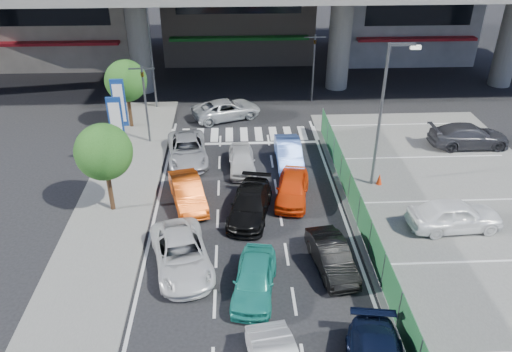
{
  "coord_description": "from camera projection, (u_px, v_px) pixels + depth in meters",
  "views": [
    {
      "loc": [
        -0.64,
        -17.86,
        14.37
      ],
      "look_at": [
        0.38,
        3.78,
        1.98
      ],
      "focal_mm": 35.0,
      "sensor_mm": 36.0,
      "label": 1
    }
  ],
  "objects": [
    {
      "name": "taxi_orange_right",
      "position": [
        292.0,
        188.0,
        26.44
      ],
      "size": [
        2.37,
        4.29,
        1.38
      ],
      "primitive_type": "imported",
      "rotation": [
        0.0,
        0.0,
        -0.19
      ],
      "color": "#F2400C",
      "rests_on": "ground"
    },
    {
      "name": "street_lamp_left",
      "position": [
        153.0,
        46.0,
        35.63
      ],
      "size": [
        1.65,
        0.22,
        8.0
      ],
      "color": "#595B60",
      "rests_on": "ground"
    },
    {
      "name": "taxi_teal_mid",
      "position": [
        254.0,
        279.0,
        20.24
      ],
      "size": [
        2.24,
        4.26,
        1.38
      ],
      "primitive_type": "imported",
      "rotation": [
        0.0,
        0.0,
        -0.16
      ],
      "color": "teal",
      "rests_on": "ground"
    },
    {
      "name": "tree_near",
      "position": [
        104.0,
        152.0,
        24.14
      ],
      "size": [
        2.8,
        2.8,
        4.8
      ],
      "color": "#382314",
      "rests_on": "ground"
    },
    {
      "name": "traffic_light_left",
      "position": [
        144.0,
        85.0,
        30.84
      ],
      "size": [
        1.6,
        1.24,
        5.2
      ],
      "color": "#595B60",
      "rests_on": "ground"
    },
    {
      "name": "traffic_cone",
      "position": [
        379.0,
        179.0,
        27.88
      ],
      "size": [
        0.34,
        0.34,
        0.65
      ],
      "primitive_type": "cone",
      "rotation": [
        0.0,
        0.0,
        0.04
      ],
      "color": "red",
      "rests_on": "parking_lot"
    },
    {
      "name": "tree_far",
      "position": [
        126.0,
        81.0,
        33.22
      ],
      "size": [
        2.8,
        2.8,
        4.8
      ],
      "color": "#382314",
      "rests_on": "ground"
    },
    {
      "name": "fence_run",
      "position": [
        364.0,
        223.0,
        23.28
      ],
      "size": [
        0.16,
        22.0,
        1.8
      ],
      "primitive_type": null,
      "color": "#1D552D",
      "rests_on": "ground"
    },
    {
      "name": "kei_truck_front_right",
      "position": [
        289.0,
        153.0,
        30.01
      ],
      "size": [
        1.48,
        4.19,
        1.38
      ],
      "primitive_type": "imported",
      "rotation": [
        0.0,
        0.0,
        0.0
      ],
      "color": "#577DD8",
      "rests_on": "ground"
    },
    {
      "name": "wagon_silver_front_left",
      "position": [
        187.0,
        150.0,
        30.35
      ],
      "size": [
        2.88,
        5.21,
        1.38
      ],
      "primitive_type": "imported",
      "rotation": [
        0.0,
        0.0,
        0.12
      ],
      "color": "#9C9DA2",
      "rests_on": "ground"
    },
    {
      "name": "street_lamp_right",
      "position": [
        385.0,
        105.0,
        25.78
      ],
      "size": [
        1.65,
        0.22,
        8.0
      ],
      "color": "#595B60",
      "rests_on": "ground"
    },
    {
      "name": "taxi_orange_left",
      "position": [
        188.0,
        192.0,
        26.06
      ],
      "size": [
        2.45,
        4.42,
        1.38
      ],
      "primitive_type": "imported",
      "rotation": [
        0.0,
        0.0,
        0.25
      ],
      "color": "#DA4A0E",
      "rests_on": "ground"
    },
    {
      "name": "sedan_black_mid",
      "position": [
        250.0,
        204.0,
        25.12
      ],
      "size": [
        2.72,
        4.84,
        1.32
      ],
      "primitive_type": "imported",
      "rotation": [
        0.0,
        0.0,
        -0.2
      ],
      "color": "black",
      "rests_on": "ground"
    },
    {
      "name": "parking_lot",
      "position": [
        470.0,
        223.0,
        24.82
      ],
      "size": [
        12.0,
        28.0,
        0.06
      ],
      "primitive_type": "cube",
      "color": "#5A5A58",
      "rests_on": "ground"
    },
    {
      "name": "crossing_wagon_silver",
      "position": [
        227.0,
        109.0,
        36.01
      ],
      "size": [
        5.42,
        3.89,
        1.37
      ],
      "primitive_type": "imported",
      "rotation": [
        0.0,
        0.0,
        1.94
      ],
      "color": "#B9BDC1",
      "rests_on": "ground"
    },
    {
      "name": "sidewalk_left",
      "position": [
        113.0,
        209.0,
        25.8
      ],
      "size": [
        4.0,
        30.0,
        0.12
      ],
      "primitive_type": "cube",
      "color": "#5A5A58",
      "rests_on": "ground"
    },
    {
      "name": "traffic_light_right",
      "position": [
        314.0,
        51.0,
        37.39
      ],
      "size": [
        1.6,
        1.24,
        5.2
      ],
      "color": "#595B60",
      "rests_on": "ground"
    },
    {
      "name": "hatch_black_mid_right",
      "position": [
        332.0,
        256.0,
        21.58
      ],
      "size": [
        1.92,
        4.04,
        1.28
      ],
      "primitive_type": "imported",
      "rotation": [
        0.0,
        0.0,
        0.15
      ],
      "color": "black",
      "rests_on": "ground"
    },
    {
      "name": "parked_sedan_dgrey",
      "position": [
        469.0,
        136.0,
        31.86
      ],
      "size": [
        5.06,
        2.07,
        1.47
      ],
      "primitive_type": "imported",
      "rotation": [
        0.0,
        0.0,
        1.57
      ],
      "color": "#313136",
      "rests_on": "parking_lot"
    },
    {
      "name": "sedan_white_front_mid",
      "position": [
        242.0,
        160.0,
        29.32
      ],
      "size": [
        1.64,
        3.8,
        1.28
      ],
      "primitive_type": "imported",
      "rotation": [
        0.0,
        0.0,
        0.04
      ],
      "color": "silver",
      "rests_on": "ground"
    },
    {
      "name": "ground",
      "position": [
        252.0,
        255.0,
        22.64
      ],
      "size": [
        120.0,
        120.0,
        0.0
      ],
      "primitive_type": "plane",
      "color": "black",
      "rests_on": "ground"
    },
    {
      "name": "signboard_far",
      "position": [
        120.0,
        105.0,
        30.35
      ],
      "size": [
        0.8,
        0.14,
        4.7
      ],
      "color": "#595B60",
      "rests_on": "ground"
    },
    {
      "name": "parked_sedan_white",
      "position": [
        455.0,
        215.0,
        24.01
      ],
      "size": [
        4.59,
        2.06,
        1.53
      ],
      "primitive_type": "imported",
      "rotation": [
        0.0,
        0.0,
        1.63
      ],
      "color": "white",
      "rests_on": "parking_lot"
    },
    {
      "name": "signboard_near",
      "position": [
        117.0,
        125.0,
        27.76
      ],
      "size": [
        0.8,
        0.14,
        4.7
      ],
      "color": "#595B60",
      "rests_on": "ground"
    },
    {
      "name": "sedan_white_mid_left",
      "position": [
        182.0,
        254.0,
        21.61
      ],
      "size": [
        3.38,
        5.36,
        1.38
      ],
      "primitive_type": "imported",
      "rotation": [
        0.0,
        0.0,
        0.23
      ],
      "color": "silver",
      "rests_on": "ground"
    }
  ]
}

